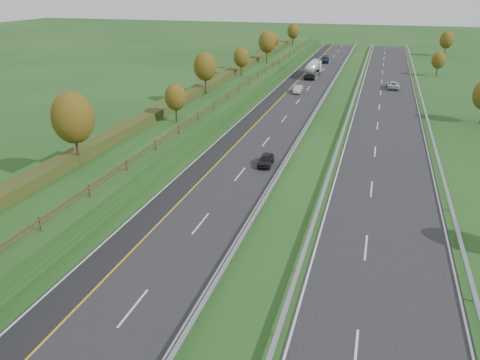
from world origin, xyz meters
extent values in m
plane|color=#1C4318|center=(8.00, 55.00, 0.00)|extent=(400.00, 400.00, 0.00)
cube|color=#232326|center=(0.00, 60.00, 0.02)|extent=(10.50, 200.00, 0.04)
cube|color=#232326|center=(16.50, 60.00, 0.02)|extent=(10.50, 200.00, 0.04)
cube|color=black|center=(-3.75, 60.00, 0.02)|extent=(3.00, 200.00, 0.04)
cube|color=silver|center=(-5.05, 60.00, 0.05)|extent=(0.15, 200.00, 0.01)
cube|color=gold|center=(-2.25, 60.00, 0.05)|extent=(0.15, 200.00, 0.01)
cube|color=silver|center=(5.05, 60.00, 0.05)|extent=(0.15, 200.00, 0.01)
cube|color=silver|center=(11.45, 60.00, 0.05)|extent=(0.15, 200.00, 0.01)
cube|color=silver|center=(21.55, 60.00, 0.05)|extent=(0.15, 200.00, 0.01)
cube|color=silver|center=(1.25, 11.00, 0.05)|extent=(0.15, 4.00, 0.01)
cube|color=silver|center=(15.25, 11.00, 0.05)|extent=(0.15, 4.00, 0.01)
cube|color=silver|center=(1.25, 23.00, 0.05)|extent=(0.15, 4.00, 0.01)
cube|color=silver|center=(15.25, 23.00, 0.05)|extent=(0.15, 4.00, 0.01)
cube|color=silver|center=(1.25, 35.00, 0.05)|extent=(0.15, 4.00, 0.01)
cube|color=silver|center=(15.25, 35.00, 0.05)|extent=(0.15, 4.00, 0.01)
cube|color=silver|center=(1.25, 47.00, 0.05)|extent=(0.15, 4.00, 0.01)
cube|color=silver|center=(15.25, 47.00, 0.05)|extent=(0.15, 4.00, 0.01)
cube|color=silver|center=(1.25, 59.00, 0.05)|extent=(0.15, 4.00, 0.01)
cube|color=silver|center=(15.25, 59.00, 0.05)|extent=(0.15, 4.00, 0.01)
cube|color=silver|center=(1.25, 71.00, 0.05)|extent=(0.15, 4.00, 0.01)
cube|color=silver|center=(15.25, 71.00, 0.05)|extent=(0.15, 4.00, 0.01)
cube|color=silver|center=(1.25, 83.00, 0.05)|extent=(0.15, 4.00, 0.01)
cube|color=silver|center=(15.25, 83.00, 0.05)|extent=(0.15, 4.00, 0.01)
cube|color=silver|center=(1.25, 95.00, 0.05)|extent=(0.15, 4.00, 0.01)
cube|color=silver|center=(15.25, 95.00, 0.05)|extent=(0.15, 4.00, 0.01)
cube|color=silver|center=(1.25, 107.00, 0.05)|extent=(0.15, 4.00, 0.01)
cube|color=silver|center=(15.25, 107.00, 0.05)|extent=(0.15, 4.00, 0.01)
cube|color=silver|center=(1.25, 119.00, 0.05)|extent=(0.15, 4.00, 0.01)
cube|color=silver|center=(15.25, 119.00, 0.05)|extent=(0.15, 4.00, 0.01)
cube|color=silver|center=(1.25, 131.00, 0.05)|extent=(0.15, 4.00, 0.01)
cube|color=silver|center=(15.25, 131.00, 0.05)|extent=(0.15, 4.00, 0.01)
cube|color=silver|center=(1.25, 143.00, 0.05)|extent=(0.15, 4.00, 0.01)
cube|color=silver|center=(15.25, 143.00, 0.05)|extent=(0.15, 4.00, 0.01)
cube|color=silver|center=(1.25, 155.00, 0.05)|extent=(0.15, 4.00, 0.01)
cube|color=silver|center=(15.25, 155.00, 0.05)|extent=(0.15, 4.00, 0.01)
cube|color=#1C4318|center=(-13.00, 60.00, 1.00)|extent=(12.00, 200.00, 2.00)
cube|color=#2D3B18|center=(-15.00, 60.00, 2.55)|extent=(2.20, 180.00, 1.10)
cube|color=#422B19|center=(-8.50, 60.00, 2.55)|extent=(0.08, 184.00, 0.10)
cube|color=#422B19|center=(-8.50, 60.00, 2.95)|extent=(0.08, 184.00, 0.10)
cube|color=#422B19|center=(-8.50, 15.00, 2.60)|extent=(0.12, 0.12, 1.20)
cube|color=#422B19|center=(-8.50, 21.50, 2.60)|extent=(0.12, 0.12, 1.20)
cube|color=#422B19|center=(-8.50, 28.00, 2.60)|extent=(0.12, 0.12, 1.20)
cube|color=#422B19|center=(-8.50, 34.50, 2.60)|extent=(0.12, 0.12, 1.20)
cube|color=#422B19|center=(-8.50, 41.00, 2.60)|extent=(0.12, 0.12, 1.20)
cube|color=#422B19|center=(-8.50, 47.50, 2.60)|extent=(0.12, 0.12, 1.20)
cube|color=#422B19|center=(-8.50, 54.00, 2.60)|extent=(0.12, 0.12, 1.20)
cube|color=#422B19|center=(-8.50, 60.50, 2.60)|extent=(0.12, 0.12, 1.20)
cube|color=#422B19|center=(-8.50, 67.00, 2.60)|extent=(0.12, 0.12, 1.20)
cube|color=#422B19|center=(-8.50, 73.50, 2.60)|extent=(0.12, 0.12, 1.20)
cube|color=#422B19|center=(-8.50, 80.00, 2.60)|extent=(0.12, 0.12, 1.20)
cube|color=#422B19|center=(-8.50, 86.50, 2.60)|extent=(0.12, 0.12, 1.20)
cube|color=#422B19|center=(-8.50, 93.00, 2.60)|extent=(0.12, 0.12, 1.20)
cube|color=#422B19|center=(-8.50, 99.50, 2.60)|extent=(0.12, 0.12, 1.20)
cube|color=#422B19|center=(-8.50, 106.00, 2.60)|extent=(0.12, 0.12, 1.20)
cube|color=#422B19|center=(-8.50, 112.50, 2.60)|extent=(0.12, 0.12, 1.20)
cube|color=#422B19|center=(-8.50, 119.00, 2.60)|extent=(0.12, 0.12, 1.20)
cube|color=#422B19|center=(-8.50, 125.50, 2.60)|extent=(0.12, 0.12, 1.20)
cube|color=#422B19|center=(-8.50, 132.00, 2.60)|extent=(0.12, 0.12, 1.20)
cube|color=#422B19|center=(-8.50, 138.50, 2.60)|extent=(0.12, 0.12, 1.20)
cube|color=#422B19|center=(-8.50, 145.00, 2.60)|extent=(0.12, 0.12, 1.20)
cube|color=#422B19|center=(-8.50, 151.50, 2.60)|extent=(0.12, 0.12, 1.20)
cube|color=#92949A|center=(5.70, 60.00, 0.62)|extent=(0.32, 200.00, 0.18)
cube|color=#92949A|center=(5.70, 11.00, 0.28)|extent=(0.10, 0.14, 0.56)
cube|color=#92949A|center=(5.70, 18.00, 0.28)|extent=(0.10, 0.14, 0.56)
cube|color=#92949A|center=(5.70, 25.00, 0.28)|extent=(0.10, 0.14, 0.56)
cube|color=#92949A|center=(5.70, 32.00, 0.28)|extent=(0.10, 0.14, 0.56)
cube|color=#92949A|center=(5.70, 39.00, 0.28)|extent=(0.10, 0.14, 0.56)
cube|color=#92949A|center=(5.70, 46.00, 0.28)|extent=(0.10, 0.14, 0.56)
cube|color=#92949A|center=(5.70, 53.00, 0.28)|extent=(0.10, 0.14, 0.56)
cube|color=#92949A|center=(5.70, 60.00, 0.28)|extent=(0.10, 0.14, 0.56)
cube|color=#92949A|center=(5.70, 67.00, 0.28)|extent=(0.10, 0.14, 0.56)
cube|color=#92949A|center=(5.70, 74.00, 0.28)|extent=(0.10, 0.14, 0.56)
cube|color=#92949A|center=(5.70, 81.00, 0.28)|extent=(0.10, 0.14, 0.56)
cube|color=#92949A|center=(5.70, 88.00, 0.28)|extent=(0.10, 0.14, 0.56)
cube|color=#92949A|center=(5.70, 95.00, 0.28)|extent=(0.10, 0.14, 0.56)
cube|color=#92949A|center=(5.70, 102.00, 0.28)|extent=(0.10, 0.14, 0.56)
cube|color=#92949A|center=(5.70, 109.00, 0.28)|extent=(0.10, 0.14, 0.56)
cube|color=#92949A|center=(5.70, 116.00, 0.28)|extent=(0.10, 0.14, 0.56)
cube|color=#92949A|center=(5.70, 123.00, 0.28)|extent=(0.10, 0.14, 0.56)
cube|color=#92949A|center=(5.70, 130.00, 0.28)|extent=(0.10, 0.14, 0.56)
cube|color=#92949A|center=(5.70, 137.00, 0.28)|extent=(0.10, 0.14, 0.56)
cube|color=#92949A|center=(5.70, 144.00, 0.28)|extent=(0.10, 0.14, 0.56)
cube|color=#92949A|center=(5.70, 151.00, 0.28)|extent=(0.10, 0.14, 0.56)
cube|color=#92949A|center=(5.70, 158.00, 0.28)|extent=(0.10, 0.14, 0.56)
cube|color=#92949A|center=(10.80, 60.00, 0.62)|extent=(0.32, 200.00, 0.18)
cube|color=#92949A|center=(10.80, 11.00, 0.28)|extent=(0.10, 0.14, 0.56)
cube|color=#92949A|center=(10.80, 18.00, 0.28)|extent=(0.10, 0.14, 0.56)
cube|color=#92949A|center=(10.80, 25.00, 0.28)|extent=(0.10, 0.14, 0.56)
cube|color=#92949A|center=(10.80, 32.00, 0.28)|extent=(0.10, 0.14, 0.56)
cube|color=#92949A|center=(10.80, 39.00, 0.28)|extent=(0.10, 0.14, 0.56)
cube|color=#92949A|center=(10.80, 46.00, 0.28)|extent=(0.10, 0.14, 0.56)
cube|color=#92949A|center=(10.80, 53.00, 0.28)|extent=(0.10, 0.14, 0.56)
cube|color=#92949A|center=(10.80, 60.00, 0.28)|extent=(0.10, 0.14, 0.56)
cube|color=#92949A|center=(10.80, 67.00, 0.28)|extent=(0.10, 0.14, 0.56)
cube|color=#92949A|center=(10.80, 74.00, 0.28)|extent=(0.10, 0.14, 0.56)
cube|color=#92949A|center=(10.80, 81.00, 0.28)|extent=(0.10, 0.14, 0.56)
cube|color=#92949A|center=(10.80, 88.00, 0.28)|extent=(0.10, 0.14, 0.56)
cube|color=#92949A|center=(10.80, 95.00, 0.28)|extent=(0.10, 0.14, 0.56)
cube|color=#92949A|center=(10.80, 102.00, 0.28)|extent=(0.10, 0.14, 0.56)
cube|color=#92949A|center=(10.80, 109.00, 0.28)|extent=(0.10, 0.14, 0.56)
cube|color=#92949A|center=(10.80, 116.00, 0.28)|extent=(0.10, 0.14, 0.56)
cube|color=#92949A|center=(10.80, 123.00, 0.28)|extent=(0.10, 0.14, 0.56)
cube|color=#92949A|center=(10.80, 130.00, 0.28)|extent=(0.10, 0.14, 0.56)
cube|color=#92949A|center=(10.80, 137.00, 0.28)|extent=(0.10, 0.14, 0.56)
cube|color=#92949A|center=(10.80, 144.00, 0.28)|extent=(0.10, 0.14, 0.56)
cube|color=#92949A|center=(10.80, 151.00, 0.28)|extent=(0.10, 0.14, 0.56)
cube|color=#92949A|center=(10.80, 158.00, 0.28)|extent=(0.10, 0.14, 0.56)
cube|color=#92949A|center=(22.30, 60.00, 0.62)|extent=(0.32, 200.00, 0.18)
cube|color=#92949A|center=(22.30, 18.00, 0.28)|extent=(0.10, 0.14, 0.56)
cube|color=#92949A|center=(22.30, 32.00, 0.28)|extent=(0.10, 0.14, 0.56)
cube|color=#92949A|center=(22.30, 46.00, 0.28)|extent=(0.10, 0.14, 0.56)
cube|color=#92949A|center=(22.30, 60.00, 0.28)|extent=(0.10, 0.14, 0.56)
cube|color=#92949A|center=(22.30, 74.00, 0.28)|extent=(0.10, 0.14, 0.56)
cube|color=#92949A|center=(22.30, 88.00, 0.28)|extent=(0.10, 0.14, 0.56)
cube|color=#92949A|center=(22.30, 102.00, 0.28)|extent=(0.10, 0.14, 0.56)
cube|color=#92949A|center=(22.30, 116.00, 0.28)|extent=(0.10, 0.14, 0.56)
cube|color=#92949A|center=(22.30, 130.00, 0.28)|extent=(0.10, 0.14, 0.56)
cube|color=#92949A|center=(22.30, 144.00, 0.28)|extent=(0.10, 0.14, 0.56)
cube|color=#92949A|center=(22.30, 158.00, 0.28)|extent=(0.10, 0.14, 0.56)
cylinder|color=#2D2116|center=(-14.00, 28.00, 3.58)|extent=(0.24, 0.24, 3.15)
ellipsoid|color=#4F3D11|center=(-14.00, 28.00, 7.04)|extent=(4.20, 4.20, 5.25)
cylinder|color=#2D2116|center=(-11.00, 46.00, 3.08)|extent=(0.24, 0.24, 2.16)
ellipsoid|color=#4F3D11|center=(-11.00, 46.00, 5.46)|extent=(2.88, 2.88, 3.60)
cylinder|color=#2D2116|center=(-13.50, 64.00, 3.44)|extent=(0.24, 0.24, 2.88)
ellipsoid|color=#4F3D11|center=(-13.50, 64.00, 6.61)|extent=(3.84, 3.84, 4.80)
cylinder|color=#2D2116|center=(-12.50, 82.00, 3.17)|extent=(0.24, 0.24, 2.34)
ellipsoid|color=#4F3D11|center=(-12.50, 82.00, 5.74)|extent=(3.12, 3.12, 3.90)
cylinder|color=#2D2116|center=(-11.50, 100.00, 3.53)|extent=(0.24, 0.24, 3.06)
ellipsoid|color=#4F3D11|center=(-11.50, 100.00, 6.90)|extent=(4.08, 4.08, 5.10)
cylinder|color=#2D2116|center=(-14.00, 118.00, 3.12)|extent=(0.24, 0.24, 2.25)
ellipsoid|color=#4F3D11|center=(-14.00, 118.00, 5.60)|extent=(3.00, 3.00, 3.75)
cylinder|color=#2D2116|center=(-12.00, 136.00, 3.35)|extent=(0.24, 0.24, 2.70)
ellipsoid|color=#4F3D11|center=(-12.00, 136.00, 6.32)|extent=(3.60, 3.60, 4.50)
cylinder|color=#2D2116|center=(27.00, 105.00, 1.12)|extent=(0.24, 0.24, 2.25)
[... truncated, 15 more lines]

